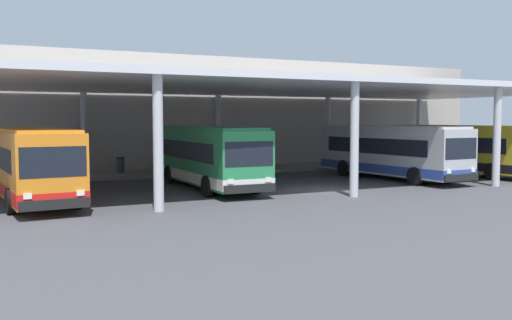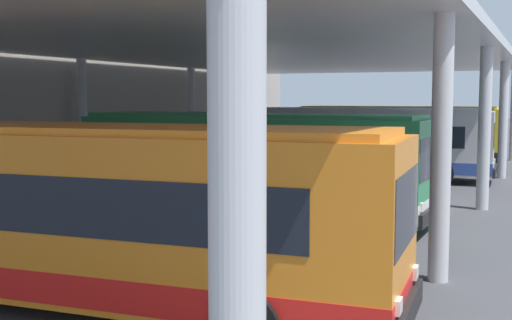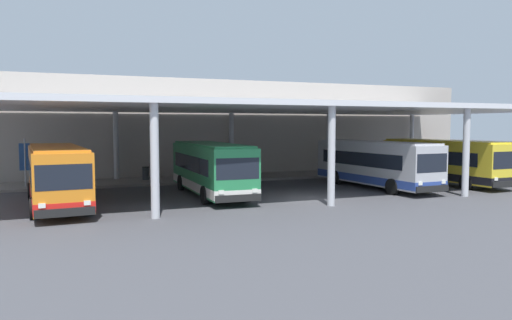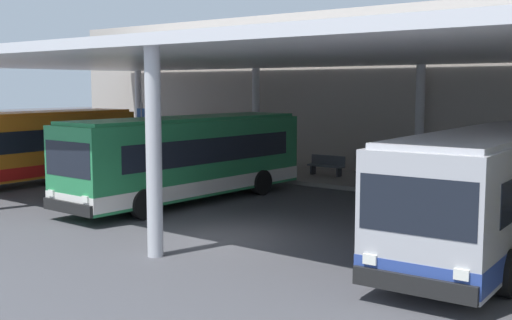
% 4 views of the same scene
% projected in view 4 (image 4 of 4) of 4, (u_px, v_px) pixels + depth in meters
% --- Properties ---
extents(ground_plane, '(200.00, 200.00, 0.00)m').
position_uv_depth(ground_plane, '(220.00, 238.00, 18.22)').
color(ground_plane, '#47474C').
extents(platform_kerb, '(42.00, 4.50, 0.18)m').
position_uv_depth(platform_kerb, '(401.00, 185.00, 27.41)').
color(platform_kerb, gray).
rests_on(platform_kerb, ground).
extents(station_building_facade, '(48.00, 1.60, 8.07)m').
position_uv_depth(station_building_facade, '(434.00, 92.00, 29.51)').
color(station_building_facade, '#ADA399').
rests_on(station_building_facade, ground).
extents(canopy_shelter, '(40.00, 17.00, 5.55)m').
position_uv_depth(canopy_shelter, '(325.00, 57.00, 21.92)').
color(canopy_shelter, silver).
rests_on(canopy_shelter, ground).
extents(bus_nearest_bay, '(3.18, 10.67, 3.17)m').
position_uv_depth(bus_nearest_bay, '(29.00, 146.00, 28.25)').
color(bus_nearest_bay, orange).
rests_on(bus_nearest_bay, ground).
extents(bus_second_bay, '(2.89, 10.58, 3.17)m').
position_uv_depth(bus_second_bay, '(188.00, 158.00, 23.79)').
color(bus_second_bay, '#28844C').
rests_on(bus_second_bay, ground).
extents(bus_middle_bay, '(3.09, 10.64, 3.17)m').
position_uv_depth(bus_middle_bay, '(491.00, 191.00, 16.25)').
color(bus_middle_bay, '#B7B7BC').
rests_on(bus_middle_bay, ground).
extents(bench_waiting, '(1.80, 0.45, 0.92)m').
position_uv_depth(bench_waiting, '(327.00, 165.00, 29.70)').
color(bench_waiting, '#4C515B').
rests_on(bench_waiting, platform_kerb).
extents(trash_bin, '(0.52, 0.52, 0.98)m').
position_uv_depth(trash_bin, '(269.00, 159.00, 32.07)').
color(trash_bin, '#33383D').
rests_on(trash_bin, platform_kerb).
extents(banner_sign, '(0.70, 0.12, 3.20)m').
position_uv_depth(banner_sign, '(142.00, 128.00, 35.96)').
color(banner_sign, '#B2B2B7').
rests_on(banner_sign, platform_kerb).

